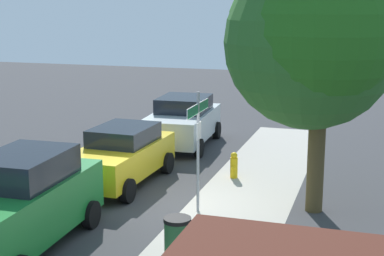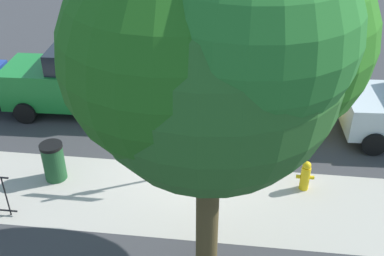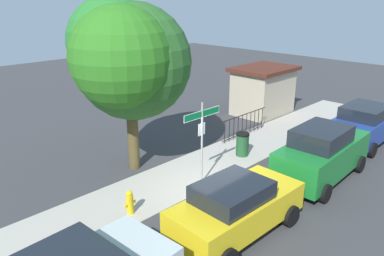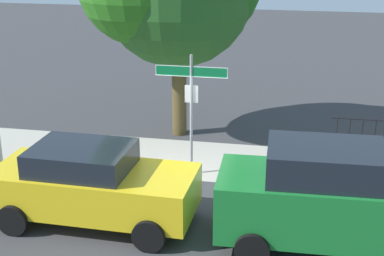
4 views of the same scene
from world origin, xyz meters
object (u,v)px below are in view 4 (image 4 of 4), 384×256
car_green (335,199)px  trash_bin (316,156)px  fire_hydrant (80,148)px  street_sign (191,92)px  car_yellow (92,184)px

car_green → trash_bin: 3.38m
car_green → fire_hydrant: bearing=152.3°
street_sign → trash_bin: street_sign is taller
car_green → fire_hydrant: size_ratio=5.79×
car_yellow → trash_bin: 5.57m
car_yellow → car_green: (4.80, -0.09, 0.17)m
street_sign → trash_bin: bearing=9.4°
trash_bin → street_sign: bearing=-170.6°
car_green → fire_hydrant: 6.99m
street_sign → car_green: bearing=-40.8°
street_sign → fire_hydrant: 3.44m
car_yellow → fire_hydrant: bearing=118.2°
street_sign → car_green: street_sign is taller
car_green → street_sign: bearing=137.3°
car_yellow → street_sign: bearing=62.6°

